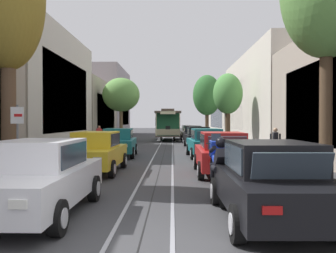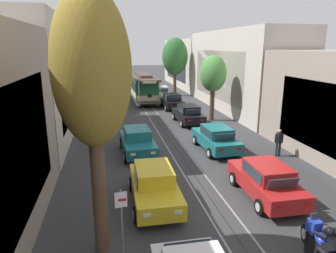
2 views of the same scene
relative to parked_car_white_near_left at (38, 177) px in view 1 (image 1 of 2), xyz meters
The scene contains 22 objects.
ground_plane 21.10m from the parked_car_white_near_left, 83.73° to the left, with size 160.00×160.00×0.00m, color #38383A.
trolley_track_rails 24.85m from the parked_car_white_near_left, 84.68° to the left, with size 1.14×65.69×0.01m.
building_facade_left 27.94m from the parked_car_white_near_left, 104.50° to the left, with size 5.12×57.39×9.93m.
building_facade_right 28.72m from the parked_car_white_near_left, 65.82° to the left, with size 5.34×57.39×7.96m.
parked_car_white_near_left is the anchor object (origin of this frame).
parked_car_yellow_second_left 6.23m from the parked_car_white_near_left, 91.31° to the left, with size 2.05×4.38×1.58m.
parked_car_teal_mid_left 12.48m from the parked_car_white_near_left, 91.06° to the left, with size 2.14×4.42×1.58m.
parked_car_black_near_right 4.77m from the parked_car_white_near_left, ahead, with size 2.02×4.37×1.58m.
parked_car_red_second_right 7.43m from the parked_car_white_near_left, 50.90° to the left, with size 2.03×4.38×1.58m.
parked_car_teal_mid_right 12.98m from the parked_car_white_near_left, 68.82° to the left, with size 2.14×4.42×1.58m.
parked_car_black_fourth_right 19.84m from the parked_car_white_near_left, 76.09° to the left, with size 2.11×4.41×1.58m.
parked_car_black_fifth_right 26.16m from the parked_car_white_near_left, 79.65° to the left, with size 2.09×4.40×1.58m.
parked_car_white_sixth_right 32.27m from the parked_car_white_near_left, 81.70° to the left, with size 2.01×4.36×1.58m.
street_tree_kerb_left_near 6.42m from the parked_car_white_near_left, 122.91° to the left, with size 2.25×2.22×8.06m.
street_tree_kerb_left_second 27.64m from the parked_car_white_near_left, 94.71° to the left, with size 3.66×3.26×6.29m.
street_tree_kerb_right_second 21.40m from the parked_car_white_near_left, 70.33° to the left, with size 2.27×2.42×5.70m.
street_tree_kerb_right_mid 35.30m from the parked_car_white_near_left, 78.60° to the left, with size 3.35×3.07×7.50m.
cable_car_trolley 30.86m from the parked_car_white_near_left, 85.72° to the left, with size 2.73×9.16×3.28m.
motorcycle_with_rider 4.14m from the parked_car_white_near_left, 15.99° to the left, with size 0.55×1.90×1.67m.
pedestrian_on_left_pavement 13.12m from the parked_car_white_near_left, 52.34° to the left, with size 0.55×0.37×1.67m.
pedestrian_on_right_pavement 23.98m from the parked_car_white_near_left, 98.82° to the left, with size 0.55×0.36×1.61m.
street_sign_post 3.24m from the parked_car_white_near_left, 121.27° to the left, with size 0.36×0.08×2.46m.
Camera 1 is at (0.53, -5.24, 1.98)m, focal length 37.59 mm.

